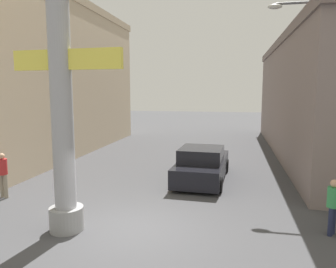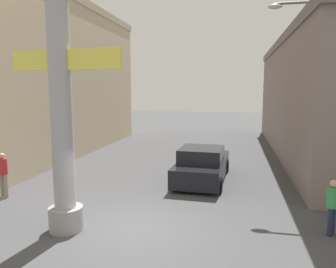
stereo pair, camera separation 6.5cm
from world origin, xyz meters
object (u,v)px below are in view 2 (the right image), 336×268
car_lead (202,165)px  pedestrian_curb_left (3,172)px  neon_sign_pole (59,47)px  pedestrian_by_sign (333,203)px  palm_tree_far_right (284,89)px  street_lamp (325,78)px

car_lead → pedestrian_curb_left: (-7.21, -4.01, 0.32)m
neon_sign_pole → car_lead: size_ratio=2.00×
car_lead → pedestrian_by_sign: size_ratio=3.14×
car_lead → palm_tree_far_right: palm_tree_far_right is taller
neon_sign_pole → pedestrian_curb_left: neon_sign_pole is taller
neon_sign_pole → street_lamp: (8.18, 5.44, -0.68)m
neon_sign_pole → pedestrian_by_sign: (7.57, 1.20, -4.33)m
street_lamp → pedestrian_curb_left: size_ratio=4.37×
neon_sign_pole → pedestrian_by_sign: neon_sign_pole is taller
neon_sign_pole → palm_tree_far_right: bearing=67.2°
pedestrian_by_sign → car_lead: bearing=129.7°
palm_tree_far_right → pedestrian_curb_left: bearing=-124.1°
car_lead → palm_tree_far_right: size_ratio=0.72×
street_lamp → palm_tree_far_right: (0.57, 15.36, -0.42)m
car_lead → palm_tree_far_right: (5.37, 14.57, 3.46)m
car_lead → street_lamp: bearing=-9.4°
palm_tree_far_right → pedestrian_by_sign: (-1.19, -19.60, -3.22)m
neon_sign_pole → pedestrian_curb_left: 6.14m
pedestrian_curb_left → neon_sign_pole: bearing=-30.1°
street_lamp → car_lead: street_lamp is taller
neon_sign_pole → car_lead: (3.38, 6.23, -4.57)m
palm_tree_far_right → pedestrian_curb_left: 22.66m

